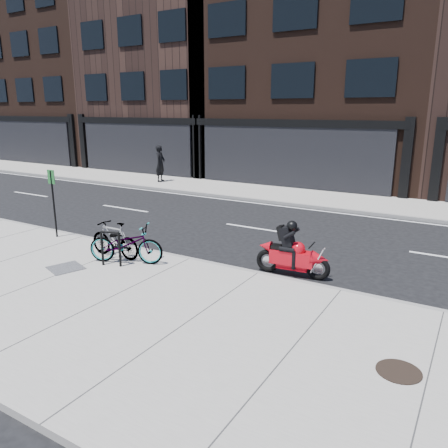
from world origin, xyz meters
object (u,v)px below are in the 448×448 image
Objects in this scene: pedestrian at (160,164)px; bike_rack at (111,245)px; manhole_cover at (399,371)px; utility_grate at (66,268)px; motorcycle at (296,254)px; bicycle_front at (126,244)px; bicycle_rear at (115,240)px; sign_post at (53,197)px.

bike_rack is at bearing -159.45° from pedestrian.
manhole_cover is 0.88× the size of utility_grate.
motorcycle is at bearing 26.01° from bike_rack.
bicycle_front is 6.98m from manhole_cover.
bicycle_front reaches higher than bicycle_rear.
pedestrian is 10.69m from sign_post.
pedestrian reaches higher than motorcycle.
utility_grate is at bearing -164.17° from pedestrian.
bicycle_front is 2.55× the size of utility_grate.
pedestrian is 2.58× the size of utility_grate.
bike_rack is at bearing 170.64° from manhole_cover.
motorcycle reaches higher than utility_grate.
bicycle_front is at bearing -12.80° from sign_post.
pedestrian is at bearing 136.61° from motorcycle.
pedestrian is (-6.85, 10.41, 0.48)m from bicycle_rear.
bike_rack is at bearing -19.18° from sign_post.
bicycle_front is 0.99× the size of pedestrian.
pedestrian is (-7.39, 10.57, 0.46)m from bicycle_front.
manhole_cover is at bearing -9.36° from bike_rack.
bicycle_rear reaches higher than manhole_cover.
manhole_cover is 10.54m from sign_post.
sign_post is (-2.45, 1.71, 1.21)m from utility_grate.
utility_grate is (-0.83, -0.72, -0.52)m from bike_rack.
bicycle_rear is 7.54m from manhole_cover.
utility_grate is (-1.00, -1.08, -0.50)m from bicycle_front.
pedestrian is 0.95× the size of sign_post.
motorcycle is (3.90, 1.63, -0.07)m from bicycle_front.
bicycle_front is at bearing 47.06° from utility_grate.
sign_post reaches higher than pedestrian.
bicycle_rear reaches higher than utility_grate.
sign_post is (-10.24, 2.14, 1.21)m from manhole_cover.
pedestrian reaches higher than bicycle_front.
bicycle_front reaches higher than manhole_cover.
utility_grate is at bearing 115.09° from bicycle_front.
utility_grate is at bearing -139.09° from bike_rack.
utility_grate is (-7.80, 0.43, 0.00)m from manhole_cover.
bicycle_front reaches higher than utility_grate.
motorcycle is at bearing 108.56° from bicycle_rear.
sign_post is at bearing 163.17° from bike_rack.
motorcycle is 2.79× the size of manhole_cover.
bicycle_rear is 2.14× the size of utility_grate.
bike_rack is at bearing 40.91° from utility_grate.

